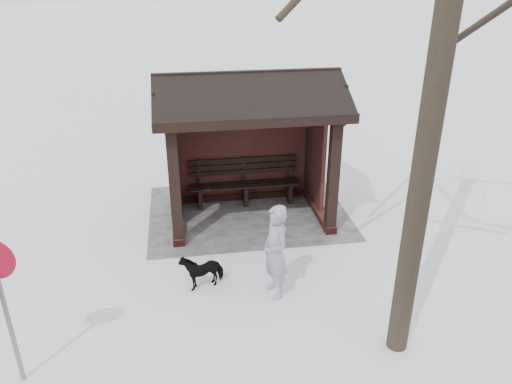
{
  "coord_description": "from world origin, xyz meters",
  "views": [
    {
      "loc": [
        1.33,
        9.32,
        4.98
      ],
      "look_at": [
        -0.02,
        0.8,
        0.95
      ],
      "focal_mm": 35.0,
      "sensor_mm": 36.0,
      "label": 1
    }
  ],
  "objects": [
    {
      "name": "dog",
      "position": [
        1.13,
        2.29,
        0.3
      ],
      "size": [
        0.77,
        0.53,
        0.6
      ],
      "primitive_type": "imported",
      "rotation": [
        0.0,
        0.0,
        1.9
      ],
      "color": "black",
      "rests_on": "ground"
    },
    {
      "name": "ground",
      "position": [
        0.0,
        0.0,
        0.0
      ],
      "size": [
        120.0,
        120.0,
        0.0
      ],
      "primitive_type": "plane",
      "color": "white",
      "rests_on": "ground"
    },
    {
      "name": "bus_shelter",
      "position": [
        0.0,
        -0.16,
        2.17
      ],
      "size": [
        3.6,
        2.4,
        3.09
      ],
      "color": "black",
      "rests_on": "ground"
    },
    {
      "name": "pedestrian",
      "position": [
        -0.02,
        2.74,
        0.8
      ],
      "size": [
        0.51,
        0.66,
        1.59
      ],
      "primitive_type": "imported",
      "rotation": [
        0.0,
        0.0,
        1.82
      ],
      "color": "#978FA8",
      "rests_on": "ground"
    },
    {
      "name": "trampled_patch",
      "position": [
        0.0,
        -0.2,
        0.01
      ],
      "size": [
        4.2,
        3.2,
        0.02
      ],
      "primitive_type": "cube",
      "color": "gray",
      "rests_on": "ground"
    }
  ]
}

